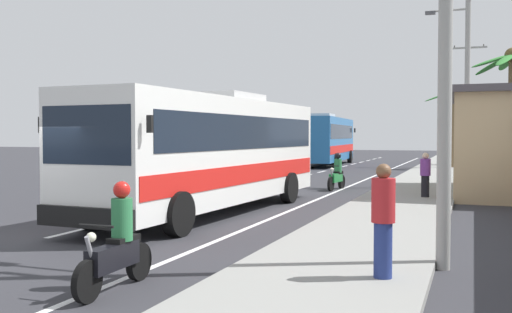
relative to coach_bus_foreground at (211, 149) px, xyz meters
The scene contains 14 objects.
ground_plane 5.72m from the coach_bus_foreground, 108.09° to the right, with size 160.00×160.00×0.00m, color #303035.
sidewalk_kerb 7.30m from the coach_bus_foreground, 43.55° to the left, with size 3.20×90.00×0.14m, color gray.
lane_markings 10.00m from the coach_bus_foreground, 86.84° to the left, with size 3.89×71.69×0.01m.
coach_bus_foreground is the anchor object (origin of this frame).
coach_bus_far_lane 28.46m from the coach_bus_foreground, 96.74° to the left, with size 3.54×12.20×3.89m.
motorcycle_beside_bus 8.81m from the coach_bus_foreground, 74.43° to the right, with size 0.56×1.96×1.62m.
motorcycle_trailing 8.81m from the coach_bus_foreground, 77.44° to the left, with size 0.56×1.96×1.56m.
pedestrian_near_kerb 9.16m from the coach_bus_foreground, 48.53° to the right, with size 0.36×0.36×1.75m.
pedestrian_midwalk 7.98m from the coach_bus_foreground, 43.67° to the left, with size 0.36×0.36×1.56m.
utility_pole_mid 14.10m from the coach_bus_foreground, 59.35° to the left, with size 2.80×0.24×10.14m.
utility_pole_far 29.81m from the coach_bus_foreground, 76.51° to the left, with size 2.45×0.24×9.84m.
palm_nearest 11.06m from the coach_bus_foreground, 37.89° to the left, with size 2.87×2.99×5.40m.
palm_second 31.90m from the coach_bus_foreground, 75.42° to the left, with size 2.72×2.32×5.33m.
palm_third 26.63m from the coach_bus_foreground, 76.95° to the left, with size 3.81×3.52×5.50m.
Camera 1 is at (8.99, -10.65, 2.32)m, focal length 40.97 mm.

